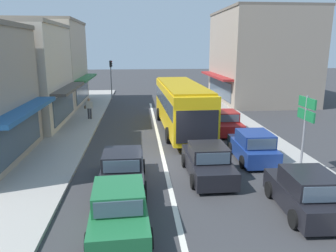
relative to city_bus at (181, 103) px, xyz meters
name	(u,v)px	position (x,y,z in m)	size (l,w,h in m)	color
ground_plane	(165,165)	(-1.69, -6.83, -1.88)	(140.00, 140.00, 0.00)	#353538
lane_centre_line	(159,142)	(-1.69, -2.83, -1.88)	(0.20, 28.00, 0.01)	silver
sidewalk_left	(53,135)	(-8.49, -0.83, -1.81)	(5.20, 44.00, 0.14)	#A39E96
kerb_right	(248,131)	(4.51, -0.83, -1.82)	(2.80, 44.00, 0.12)	#A39E96
shopfront_mid_block	(11,76)	(-11.87, 2.40, 1.76)	(8.11, 7.94, 7.29)	beige
shopfront_far_end	(43,64)	(-11.87, 10.79, 2.15)	(8.10, 8.50, 8.07)	#B2A38E
building_right_far	(260,57)	(9.80, 11.80, 2.76)	(9.43, 11.03, 9.29)	gray
city_bus	(181,103)	(0.00, 0.00, 0.00)	(2.95, 10.92, 3.23)	yellow
sedan_adjacent_lane_lead	(208,162)	(0.10, -8.34, -1.22)	(1.93, 4.21, 1.47)	black
sedan_queue_far_back	(119,209)	(-3.60, -12.32, -1.22)	(2.04, 4.28, 1.47)	#1E6638
sedan_adjacent_lane_trail	(123,169)	(-3.63, -8.90, -1.22)	(1.91, 4.21, 1.47)	black
parked_hatchback_kerb_front	(306,193)	(2.81, -11.87, -1.17)	(1.93, 3.76, 1.54)	black
parked_hatchback_kerb_second	(253,147)	(2.82, -6.51, -1.17)	(1.87, 3.73, 1.54)	navy
parked_sedan_kerb_third	(224,123)	(2.85, -0.78, -1.22)	(1.95, 4.23, 1.47)	maroon
traffic_light_downstreet	(111,73)	(-5.80, 14.38, 0.97)	(0.33, 0.24, 4.20)	gray
directional_road_sign	(306,116)	(4.37, -8.50, 0.82)	(0.10, 1.40, 3.60)	gray
pedestrian_with_handbag_near	(89,107)	(-6.75, 3.65, -0.81)	(0.66, 0.33, 1.63)	#333338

